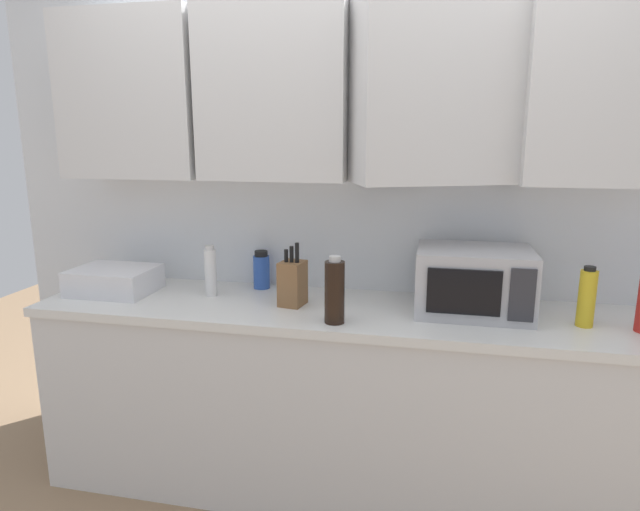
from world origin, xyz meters
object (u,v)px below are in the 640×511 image
at_px(microwave, 474,281).
at_px(bottle_soy_dark, 335,291).
at_px(bottle_blue_cleaner, 261,270).
at_px(dish_rack, 114,280).
at_px(knife_block, 292,283).
at_px(bottle_yellow_mustard, 587,298).
at_px(bottle_white_jar, 211,272).

bearing_deg(microwave, bottle_soy_dark, -155.27).
bearing_deg(bottle_blue_cleaner, dish_rack, -161.75).
xyz_separation_m(microwave, bottle_blue_cleaner, (-1.01, 0.17, -0.05)).
height_order(knife_block, bottle_soy_dark, knife_block).
xyz_separation_m(microwave, dish_rack, (-1.68, -0.05, -0.08)).
xyz_separation_m(knife_block, bottle_soy_dark, (0.23, -0.19, 0.03)).
relative_size(microwave, dish_rack, 1.26).
relative_size(bottle_yellow_mustard, bottle_blue_cleaner, 1.30).
height_order(dish_rack, bottle_blue_cleaner, bottle_blue_cleaner).
xyz_separation_m(microwave, bottle_soy_dark, (-0.56, -0.26, -0.01)).
distance_m(bottle_blue_cleaner, bottle_white_jar, 0.26).
bearing_deg(bottle_soy_dark, bottle_white_jar, 159.01).
bearing_deg(knife_block, microwave, 4.67).
height_order(bottle_yellow_mustard, bottle_white_jar, bottle_yellow_mustard).
distance_m(microwave, knife_block, 0.79).
xyz_separation_m(knife_block, bottle_white_jar, (-0.42, 0.05, 0.01)).
relative_size(dish_rack, knife_block, 1.32).
bearing_deg(bottle_white_jar, dish_rack, -175.00).
xyz_separation_m(bottle_soy_dark, bottle_blue_cleaner, (-0.45, 0.43, -0.04)).
distance_m(microwave, bottle_soy_dark, 0.61).
xyz_separation_m(dish_rack, bottle_blue_cleaner, (0.68, 0.22, 0.03)).
relative_size(microwave, bottle_soy_dark, 1.72).
bearing_deg(bottle_blue_cleaner, microwave, -9.65).
height_order(knife_block, bottle_yellow_mustard, knife_block).
relative_size(bottle_yellow_mustard, bottle_soy_dark, 0.88).
bearing_deg(bottle_white_jar, bottle_blue_cleaner, 43.33).
distance_m(bottle_yellow_mustard, bottle_soy_dark, 1.00).
relative_size(knife_block, bottle_blue_cleaner, 1.52).
relative_size(knife_block, bottle_soy_dark, 1.04).
distance_m(dish_rack, bottle_yellow_mustard, 2.12).
height_order(dish_rack, bottle_soy_dark, bottle_soy_dark).
bearing_deg(dish_rack, bottle_blue_cleaner, 18.25).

